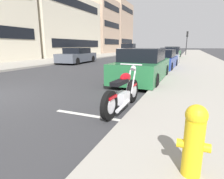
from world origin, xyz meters
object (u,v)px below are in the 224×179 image
at_px(parked_car_at_intersection, 143,66).
at_px(fire_hydrant, 194,139).
at_px(parked_motorcycle, 123,93).
at_px(parked_car_second_in_row, 161,60).
at_px(traffic_signal_near_corner, 187,38).
at_px(parked_car_behind_motorcycle, 169,56).
at_px(parked_car_mid_block, 172,53).
at_px(car_opposite_curb, 77,56).
at_px(crossing_truck, 133,50).

relative_size(parked_car_at_intersection, fire_hydrant, 5.49).
distance_m(parked_motorcycle, parked_car_second_in_row, 9.07).
bearing_deg(parked_car_at_intersection, traffic_signal_near_corner, -2.67).
xyz_separation_m(parked_motorcycle, parked_car_behind_motorcycle, (14.69, 0.33, 0.23)).
distance_m(parked_car_behind_motorcycle, traffic_signal_near_corner, 14.63).
distance_m(parked_car_mid_block, car_opposite_curb, 12.42).
bearing_deg(parked_motorcycle, car_opposite_curb, 40.95).
bearing_deg(parked_motorcycle, fire_hydrant, -140.72).
bearing_deg(parked_car_behind_motorcycle, parked_car_second_in_row, 176.41).
relative_size(parked_car_at_intersection, car_opposite_curb, 0.98).
distance_m(car_opposite_curb, fire_hydrant, 16.53).
bearing_deg(crossing_truck, parked_car_second_in_row, 112.01).
distance_m(parked_car_at_intersection, parked_car_second_in_row, 5.01).
distance_m(crossing_truck, traffic_signal_near_corner, 8.97).
bearing_deg(fire_hydrant, parked_car_at_intersection, 17.98).
distance_m(parked_car_behind_motorcycle, crossing_truck, 13.01).
xyz_separation_m(crossing_truck, traffic_signal_near_corner, (3.36, -8.09, 1.93)).
relative_size(parked_car_at_intersection, parked_car_second_in_row, 1.05).
bearing_deg(parked_car_mid_block, car_opposite_curb, 142.92).
bearing_deg(traffic_signal_near_corner, car_opposite_curb, 152.99).
relative_size(parked_car_mid_block, car_opposite_curb, 0.99).
xyz_separation_m(parked_motorcycle, crossing_truck, (25.74, 7.18, 0.46)).
bearing_deg(traffic_signal_near_corner, crossing_truck, 112.59).
height_order(fire_hydrant, traffic_signal_near_corner, traffic_signal_near_corner).
xyz_separation_m(parked_car_mid_block, car_opposite_curb, (-9.63, 7.83, -0.03)).
bearing_deg(fire_hydrant, traffic_signal_near_corner, 1.29).
xyz_separation_m(parked_car_second_in_row, traffic_signal_near_corner, (20.04, -1.20, 2.18)).
relative_size(parked_car_behind_motorcycle, parked_car_mid_block, 1.00).
height_order(parked_car_second_in_row, parked_car_behind_motorcycle, parked_car_behind_motorcycle).
relative_size(parked_motorcycle, traffic_signal_near_corner, 0.58).
bearing_deg(fire_hydrant, parked_car_second_in_row, 9.55).
height_order(parked_motorcycle, fire_hydrant, parked_motorcycle).
distance_m(parked_car_at_intersection, parked_car_mid_block, 16.52).
xyz_separation_m(parked_motorcycle, fire_hydrant, (-2.24, -1.61, 0.16)).
bearing_deg(parked_motorcycle, traffic_signal_near_corner, 1.82).
bearing_deg(parked_car_behind_motorcycle, parked_car_mid_block, -2.01).
bearing_deg(car_opposite_curb, traffic_signal_near_corner, 150.29).
bearing_deg(parked_car_at_intersection, parked_car_second_in_row, -1.22).
bearing_deg(fire_hydrant, parked_car_behind_motorcycle, 6.52).
xyz_separation_m(parked_car_at_intersection, crossing_truck, (21.69, 6.75, 0.20)).
relative_size(parked_motorcycle, parked_car_mid_block, 0.46).
bearing_deg(traffic_signal_near_corner, parked_motorcycle, 178.22).
distance_m(parked_car_at_intersection, fire_hydrant, 6.62).
relative_size(parked_car_mid_block, fire_hydrant, 5.54).
distance_m(parked_car_at_intersection, traffic_signal_near_corner, 25.18).
height_order(parked_car_second_in_row, fire_hydrant, parked_car_second_in_row).
bearing_deg(fire_hydrant, car_opposite_curb, 37.08).
distance_m(fire_hydrant, traffic_signal_near_corner, 31.43).
distance_m(parked_car_mid_block, crossing_truck, 8.43).
distance_m(parked_car_second_in_row, car_opposite_curb, 8.28).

